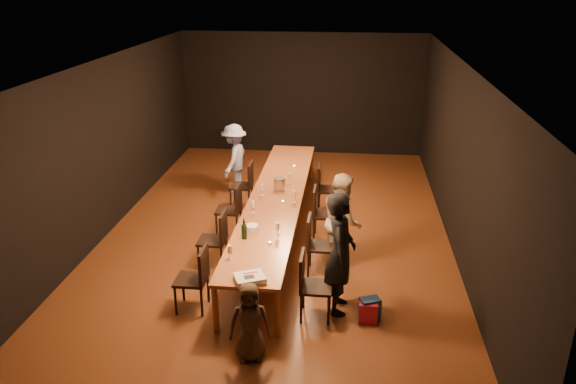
# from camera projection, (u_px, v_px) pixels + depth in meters

# --- Properties ---
(ground) EXTENTS (10.00, 10.00, 0.00)m
(ground) POSITION_uv_depth(u_px,v_px,m) (277.00, 236.00, 9.91)
(ground) COLOR #4B2912
(ground) RESTS_ON ground
(room_shell) EXTENTS (6.04, 10.04, 3.02)m
(room_shell) POSITION_uv_depth(u_px,v_px,m) (276.00, 121.00, 9.15)
(room_shell) COLOR black
(room_shell) RESTS_ON ground
(table) EXTENTS (0.90, 6.00, 0.75)m
(table) POSITION_uv_depth(u_px,v_px,m) (276.00, 199.00, 9.65)
(table) COLOR #99562C
(table) RESTS_ON ground
(chair_right_0) EXTENTS (0.42, 0.42, 0.93)m
(chair_right_0) POSITION_uv_depth(u_px,v_px,m) (316.00, 286.00, 7.43)
(chair_right_0) COLOR black
(chair_right_0) RESTS_ON ground
(chair_right_1) EXTENTS (0.42, 0.42, 0.93)m
(chair_right_1) POSITION_uv_depth(u_px,v_px,m) (321.00, 245.00, 8.54)
(chair_right_1) COLOR black
(chair_right_1) RESTS_ON ground
(chair_right_2) EXTENTS (0.42, 0.42, 0.93)m
(chair_right_2) POSITION_uv_depth(u_px,v_px,m) (325.00, 214.00, 9.65)
(chair_right_2) COLOR black
(chair_right_2) RESTS_ON ground
(chair_right_3) EXTENTS (0.42, 0.42, 0.93)m
(chair_right_3) POSITION_uv_depth(u_px,v_px,m) (328.00, 189.00, 10.76)
(chair_right_3) COLOR black
(chair_right_3) RESTS_ON ground
(chair_left_0) EXTENTS (0.42, 0.42, 0.93)m
(chair_left_0) POSITION_uv_depth(u_px,v_px,m) (191.00, 279.00, 7.61)
(chair_left_0) COLOR black
(chair_left_0) RESTS_ON ground
(chair_left_1) EXTENTS (0.42, 0.42, 0.93)m
(chair_left_1) POSITION_uv_depth(u_px,v_px,m) (212.00, 240.00, 8.72)
(chair_left_1) COLOR black
(chair_left_1) RESTS_ON ground
(chair_left_2) EXTENTS (0.42, 0.42, 0.93)m
(chair_left_2) POSITION_uv_depth(u_px,v_px,m) (228.00, 209.00, 9.83)
(chair_left_2) COLOR black
(chair_left_2) RESTS_ON ground
(chair_left_3) EXTENTS (0.42, 0.42, 0.93)m
(chair_left_3) POSITION_uv_depth(u_px,v_px,m) (241.00, 185.00, 10.94)
(chair_left_3) COLOR black
(chair_left_3) RESTS_ON ground
(woman_birthday) EXTENTS (0.43, 0.64, 1.72)m
(woman_birthday) POSITION_uv_depth(u_px,v_px,m) (340.00, 253.00, 7.46)
(woman_birthday) COLOR black
(woman_birthday) RESTS_ON ground
(woman_tan) EXTENTS (0.72, 0.84, 1.52)m
(woman_tan) POSITION_uv_depth(u_px,v_px,m) (342.00, 220.00, 8.70)
(woman_tan) COLOR beige
(woman_tan) RESTS_ON ground
(man_blue) EXTENTS (0.65, 1.00, 1.45)m
(man_blue) POSITION_uv_depth(u_px,v_px,m) (234.00, 159.00, 11.65)
(man_blue) COLOR #869BD0
(man_blue) RESTS_ON ground
(child) EXTENTS (0.54, 0.41, 1.00)m
(child) POSITION_uv_depth(u_px,v_px,m) (250.00, 322.00, 6.62)
(child) COLOR #3F3023
(child) RESTS_ON ground
(gift_bag_red) EXTENTS (0.25, 0.14, 0.29)m
(gift_bag_red) POSITION_uv_depth(u_px,v_px,m) (368.00, 313.00, 7.41)
(gift_bag_red) COLOR #B91B3F
(gift_bag_red) RESTS_ON ground
(gift_bag_blue) EXTENTS (0.30, 0.26, 0.32)m
(gift_bag_blue) POSITION_uv_depth(u_px,v_px,m) (370.00, 309.00, 7.47)
(gift_bag_blue) COLOR #23559B
(gift_bag_blue) RESTS_ON ground
(birthday_cake) EXTENTS (0.45, 0.41, 0.09)m
(birthday_cake) POSITION_uv_depth(u_px,v_px,m) (250.00, 279.00, 6.98)
(birthday_cake) COLOR white
(birthday_cake) RESTS_ON table
(plate_stack) EXTENTS (0.25, 0.25, 0.11)m
(plate_stack) POSITION_uv_depth(u_px,v_px,m) (252.00, 228.00, 8.31)
(plate_stack) COLOR white
(plate_stack) RESTS_ON table
(champagne_bottle) EXTENTS (0.10, 0.10, 0.33)m
(champagne_bottle) POSITION_uv_depth(u_px,v_px,m) (244.00, 228.00, 8.06)
(champagne_bottle) COLOR black
(champagne_bottle) RESTS_ON table
(ice_bucket) EXTENTS (0.21, 0.21, 0.22)m
(ice_bucket) POSITION_uv_depth(u_px,v_px,m) (279.00, 184.00, 9.90)
(ice_bucket) COLOR #A9A8AD
(ice_bucket) RESTS_ON table
(wineglass_0) EXTENTS (0.06, 0.06, 0.21)m
(wineglass_0) POSITION_uv_depth(u_px,v_px,m) (230.00, 252.00, 7.50)
(wineglass_0) COLOR beige
(wineglass_0) RESTS_ON table
(wineglass_1) EXTENTS (0.06, 0.06, 0.21)m
(wineglass_1) POSITION_uv_depth(u_px,v_px,m) (277.00, 229.00, 8.17)
(wineglass_1) COLOR beige
(wineglass_1) RESTS_ON table
(wineglass_2) EXTENTS (0.06, 0.06, 0.21)m
(wineglass_2) POSITION_uv_depth(u_px,v_px,m) (253.00, 207.00, 8.95)
(wineglass_2) COLOR silver
(wineglass_2) RESTS_ON table
(wineglass_3) EXTENTS (0.06, 0.06, 0.21)m
(wineglass_3) POSITION_uv_depth(u_px,v_px,m) (294.00, 196.00, 9.36)
(wineglass_3) COLOR beige
(wineglass_3) RESTS_ON table
(wineglass_4) EXTENTS (0.06, 0.06, 0.21)m
(wineglass_4) POSITION_uv_depth(u_px,v_px,m) (262.00, 190.00, 9.64)
(wineglass_4) COLOR silver
(wineglass_4) RESTS_ON table
(wineglass_5) EXTENTS (0.06, 0.06, 0.21)m
(wineglass_5) POSITION_uv_depth(u_px,v_px,m) (289.00, 178.00, 10.19)
(wineglass_5) COLOR silver
(wineglass_5) RESTS_ON table
(tealight_near) EXTENTS (0.05, 0.05, 0.03)m
(tealight_near) POSITION_uv_depth(u_px,v_px,m) (270.00, 243.00, 7.95)
(tealight_near) COLOR #B2B7B2
(tealight_near) RESTS_ON table
(tealight_mid) EXTENTS (0.05, 0.05, 0.03)m
(tealight_mid) POSITION_uv_depth(u_px,v_px,m) (283.00, 202.00, 9.37)
(tealight_mid) COLOR #B2B7B2
(tealight_mid) RESTS_ON table
(tealight_far) EXTENTS (0.05, 0.05, 0.03)m
(tealight_far) POSITION_uv_depth(u_px,v_px,m) (294.00, 167.00, 11.06)
(tealight_far) COLOR #B2B7B2
(tealight_far) RESTS_ON table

